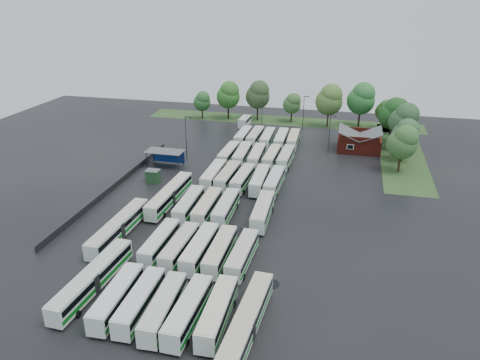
% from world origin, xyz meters
% --- Properties ---
extents(ground, '(160.00, 160.00, 0.00)m').
position_xyz_m(ground, '(0.00, 0.00, 0.00)').
color(ground, black).
rests_on(ground, ground).
extents(brick_building, '(10.07, 8.60, 5.39)m').
position_xyz_m(brick_building, '(24.00, 42.77, 1.87)').
color(brick_building, maroon).
rests_on(brick_building, ground).
extents(wash_shed, '(8.20, 4.20, 3.58)m').
position_xyz_m(wash_shed, '(-17.20, 22.02, 2.99)').
color(wash_shed, '#2D2D30').
rests_on(wash_shed, ground).
extents(utility_hut, '(2.70, 2.20, 2.62)m').
position_xyz_m(utility_hut, '(-16.20, 12.60, 1.32)').
color(utility_hut, '#1A421F').
rests_on(utility_hut, ground).
extents(grass_strip_north, '(80.00, 10.00, 0.01)m').
position_xyz_m(grass_strip_north, '(2.00, 64.80, 0.01)').
color(grass_strip_north, '#2B4A1F').
rests_on(grass_strip_north, ground).
extents(grass_strip_east, '(10.00, 50.00, 0.01)m').
position_xyz_m(grass_strip_east, '(34.00, 42.80, 0.01)').
color(grass_strip_east, '#2B4A1F').
rests_on(grass_strip_east, ground).
extents(west_fence, '(0.10, 50.00, 1.20)m').
position_xyz_m(west_fence, '(-22.20, 8.00, 0.60)').
color(west_fence, '#2D2D30').
rests_on(west_fence, ground).
extents(bus_r0c0, '(2.84, 11.50, 3.18)m').
position_xyz_m(bus_r0c0, '(-4.27, -25.83, 1.75)').
color(bus_r0c0, silver).
rests_on(bus_r0c0, ground).
extents(bus_r0c1, '(2.69, 11.28, 3.12)m').
position_xyz_m(bus_r0c1, '(-1.21, -25.87, 1.72)').
color(bus_r0c1, silver).
rests_on(bus_r0c1, ground).
extents(bus_r0c2, '(2.92, 11.38, 3.14)m').
position_xyz_m(bus_r0c2, '(2.01, -26.33, 1.73)').
color(bus_r0c2, silver).
rests_on(bus_r0c2, ground).
extents(bus_r0c3, '(2.66, 11.48, 3.18)m').
position_xyz_m(bus_r0c3, '(5.06, -26.25, 1.75)').
color(bus_r0c3, silver).
rests_on(bus_r0c3, ground).
extents(bus_r0c4, '(2.71, 11.46, 3.17)m').
position_xyz_m(bus_r0c4, '(8.42, -25.67, 1.75)').
color(bus_r0c4, silver).
rests_on(bus_r0c4, ground).
extents(bus_r1c0, '(2.40, 10.94, 3.04)m').
position_xyz_m(bus_r1c0, '(-4.35, -12.18, 1.67)').
color(bus_r1c0, silver).
rests_on(bus_r1c0, ground).
extents(bus_r1c1, '(2.61, 10.95, 3.03)m').
position_xyz_m(bus_r1c1, '(-1.07, -12.63, 1.67)').
color(bus_r1c1, silver).
rests_on(bus_r1c1, ground).
extents(bus_r1c2, '(2.56, 11.50, 3.19)m').
position_xyz_m(bus_r1c2, '(2.01, -12.59, 1.76)').
color(bus_r1c2, silver).
rests_on(bus_r1c2, ground).
extents(bus_r1c3, '(2.49, 11.23, 3.12)m').
position_xyz_m(bus_r1c3, '(5.01, -12.53, 1.72)').
color(bus_r1c3, silver).
rests_on(bus_r1c3, ground).
extents(bus_r1c4, '(2.55, 10.95, 3.04)m').
position_xyz_m(bus_r1c4, '(8.28, -12.60, 1.67)').
color(bus_r1c4, silver).
rests_on(bus_r1c4, ground).
extents(bus_r2c0, '(2.61, 11.27, 3.12)m').
position_xyz_m(bus_r2c0, '(-4.45, 0.95, 1.72)').
color(bus_r2c0, silver).
rests_on(bus_r2c0, ground).
extents(bus_r2c1, '(2.50, 11.29, 3.14)m').
position_xyz_m(bus_r2c1, '(-1.10, 0.93, 1.72)').
color(bus_r2c1, silver).
rests_on(bus_r2c1, ground).
extents(bus_r2c2, '(2.56, 11.16, 3.09)m').
position_xyz_m(bus_r2c2, '(2.12, 1.32, 1.70)').
color(bus_r2c2, silver).
rests_on(bus_r2c2, ground).
extents(bus_r2c4, '(2.83, 11.61, 3.21)m').
position_xyz_m(bus_r2c4, '(8.47, 1.32, 1.77)').
color(bus_r2c4, silver).
rests_on(bus_r2c4, ground).
extents(bus_r3c0, '(2.52, 11.42, 3.17)m').
position_xyz_m(bus_r3c0, '(-4.22, 15.14, 1.74)').
color(bus_r3c0, silver).
rests_on(bus_r3c0, ground).
extents(bus_r3c1, '(2.73, 11.38, 3.15)m').
position_xyz_m(bus_r3c1, '(-1.26, 15.12, 1.73)').
color(bus_r3c1, silver).
rests_on(bus_r3c1, ground).
extents(bus_r3c2, '(2.77, 11.02, 3.04)m').
position_xyz_m(bus_r3c2, '(1.91, 14.76, 1.67)').
color(bus_r3c2, silver).
rests_on(bus_r3c2, ground).
extents(bus_r3c3, '(2.67, 11.25, 3.12)m').
position_xyz_m(bus_r3c3, '(5.31, 14.67, 1.71)').
color(bus_r3c3, silver).
rests_on(bus_r3c3, ground).
extents(bus_r3c4, '(2.55, 11.21, 3.11)m').
position_xyz_m(bus_r3c4, '(8.22, 14.61, 1.71)').
color(bus_r3c4, silver).
rests_on(bus_r3c4, ground).
extents(bus_r4c0, '(2.51, 11.02, 3.06)m').
position_xyz_m(bus_r4c0, '(-4.58, 28.33, 1.68)').
color(bus_r4c0, silver).
rests_on(bus_r4c0, ground).
extents(bus_r4c1, '(2.83, 11.55, 3.19)m').
position_xyz_m(bus_r4c1, '(-1.37, 28.16, 1.76)').
color(bus_r4c1, silver).
rests_on(bus_r4c1, ground).
extents(bus_r4c2, '(2.76, 11.35, 3.14)m').
position_xyz_m(bus_r4c2, '(1.95, 28.12, 1.73)').
color(bus_r4c2, silver).
rests_on(bus_r4c2, ground).
extents(bus_r4c3, '(2.49, 10.97, 3.05)m').
position_xyz_m(bus_r4c3, '(5.27, 28.50, 1.67)').
color(bus_r4c3, silver).
rests_on(bus_r4c3, ground).
extents(bus_r4c4, '(2.61, 11.07, 3.07)m').
position_xyz_m(bus_r4c4, '(8.35, 28.71, 1.69)').
color(bus_r4c4, silver).
rests_on(bus_r4c4, ground).
extents(bus_r5c0, '(2.35, 10.94, 3.04)m').
position_xyz_m(bus_r5c0, '(-4.44, 41.95, 1.67)').
color(bus_r5c0, silver).
rests_on(bus_r5c0, ground).
extents(bus_r5c1, '(2.46, 11.23, 3.12)m').
position_xyz_m(bus_r5c1, '(-1.38, 42.17, 1.72)').
color(bus_r5c1, silver).
rests_on(bus_r5c1, ground).
extents(bus_r5c2, '(2.65, 11.15, 3.09)m').
position_xyz_m(bus_r5c2, '(1.82, 41.77, 1.70)').
color(bus_r5c2, silver).
rests_on(bus_r5c2, ground).
extents(bus_r5c3, '(2.64, 11.33, 3.14)m').
position_xyz_m(bus_r5c3, '(5.30, 41.70, 1.73)').
color(bus_r5c3, silver).
rests_on(bus_r5c3, ground).
extents(bus_r5c4, '(2.67, 10.98, 3.04)m').
position_xyz_m(bus_r5c4, '(8.21, 42.25, 1.67)').
color(bus_r5c4, silver).
rests_on(bus_r5c4, ground).
extents(artic_bus_west_a, '(3.12, 16.74, 3.09)m').
position_xyz_m(artic_bus_west_a, '(-9.17, -22.97, 1.71)').
color(artic_bus_west_a, silver).
rests_on(artic_bus_west_a, ground).
extents(artic_bus_west_b, '(2.80, 16.85, 3.12)m').
position_xyz_m(artic_bus_west_b, '(-9.18, 3.95, 1.73)').
color(artic_bus_west_b, silver).
rests_on(artic_bus_west_b, ground).
extents(artic_bus_west_c, '(2.68, 16.70, 3.09)m').
position_xyz_m(artic_bus_west_c, '(-12.44, -9.39, 1.71)').
color(artic_bus_west_c, silver).
rests_on(artic_bus_west_c, ground).
extents(artic_bus_east, '(3.21, 17.06, 3.15)m').
position_xyz_m(artic_bus_east, '(12.08, -26.74, 1.75)').
color(artic_bus_east, silver).
rests_on(artic_bus_east, ground).
extents(minibus, '(2.61, 6.35, 2.73)m').
position_xyz_m(minibus, '(-7.33, 56.11, 1.52)').
color(minibus, silver).
rests_on(minibus, ground).
extents(tree_north_0, '(5.03, 5.03, 8.34)m').
position_xyz_m(tree_north_0, '(-21.37, 61.36, 5.36)').
color(tree_north_0, '#38251B').
rests_on(tree_north_0, ground).
extents(tree_north_1, '(6.83, 6.83, 11.32)m').
position_xyz_m(tree_north_1, '(-13.79, 63.07, 7.28)').
color(tree_north_1, black).
rests_on(tree_north_1, ground).
extents(tree_north_2, '(7.04, 7.04, 11.66)m').
position_xyz_m(tree_north_2, '(-5.22, 64.34, 7.50)').
color(tree_north_2, black).
rests_on(tree_north_2, ground).
extents(tree_north_3, '(5.18, 5.17, 8.57)m').
position_xyz_m(tree_north_3, '(4.86, 64.23, 5.51)').
color(tree_north_3, black).
rests_on(tree_north_3, ground).
extents(tree_north_4, '(7.43, 7.43, 12.30)m').
position_xyz_m(tree_north_4, '(15.46, 60.95, 7.91)').
color(tree_north_4, '#39291B').
rests_on(tree_north_4, ground).
extents(tree_north_5, '(7.63, 7.63, 12.64)m').
position_xyz_m(tree_north_5, '(23.99, 63.51, 8.13)').
color(tree_north_5, black).
rests_on(tree_north_5, ground).
extents(tree_north_6, '(4.98, 4.98, 8.25)m').
position_xyz_m(tree_north_6, '(30.47, 62.91, 5.31)').
color(tree_north_6, '#3A2418').
rests_on(tree_north_6, ground).
extents(tree_east_0, '(6.30, 6.30, 10.44)m').
position_xyz_m(tree_east_0, '(32.58, 30.20, 6.71)').
color(tree_east_0, '#392514').
rests_on(tree_east_0, ground).
extents(tree_east_1, '(6.02, 6.02, 9.97)m').
position_xyz_m(tree_east_1, '(33.67, 37.25, 6.42)').
color(tree_east_1, black).
rests_on(tree_east_1, ground).
extents(tree_east_2, '(6.97, 6.97, 11.55)m').
position_xyz_m(tree_east_2, '(33.98, 45.85, 7.43)').
color(tree_east_2, black).
rests_on(tree_east_2, ground).
extents(tree_east_3, '(6.90, 6.90, 11.42)m').
position_xyz_m(tree_east_3, '(31.78, 51.66, 7.35)').
color(tree_east_3, '#37271E').
rests_on(tree_east_3, ground).
extents(tree_east_4, '(5.80, 5.80, 9.61)m').
position_xyz_m(tree_east_4, '(33.44, 59.30, 6.18)').
color(tree_east_4, '#30241A').
rests_on(tree_east_4, ground).
extents(lamp_post_ne, '(1.42, 0.28, 9.19)m').
position_xyz_m(lamp_post_ne, '(17.11, 38.87, 5.34)').
color(lamp_post_ne, '#2D2D30').
rests_on(lamp_post_ne, ground).
extents(lamp_post_nw, '(1.59, 0.31, 10.33)m').
position_xyz_m(lamp_post_nw, '(-13.66, 26.09, 6.00)').
color(lamp_post_nw, '#2D2D30').
rests_on(lamp_post_nw, ground).
extents(lamp_post_back_w, '(1.40, 0.27, 9.06)m').
position_xyz_m(lamp_post_back_w, '(-1.78, 53.34, 5.26)').
color(lamp_post_back_w, '#2D2D30').
rests_on(lamp_post_back_w, ground).
extents(lamp_post_back_e, '(1.47, 0.29, 9.56)m').
position_xyz_m(lamp_post_back_e, '(9.07, 56.30, 5.55)').
color(lamp_post_back_e, '#2D2D30').
rests_on(lamp_post_back_e, ground).
extents(puddle_0, '(3.68, 3.68, 0.01)m').
position_xyz_m(puddle_0, '(-3.62, -20.49, 0.00)').
color(puddle_0, black).
rests_on(puddle_0, ground).
extents(puddle_1, '(3.84, 3.84, 0.01)m').
position_xyz_m(puddle_1, '(5.34, -24.71, 0.00)').
color(puddle_1, black).
rests_on(puddle_1, ground).
extents(puddle_2, '(7.16, 7.16, 0.01)m').
position_xyz_m(puddle_2, '(-5.19, 4.34, 0.00)').
color(puddle_2, black).
rests_on(puddle_2, ground).
extents(puddle_3, '(4.22, 4.22, 0.01)m').
position_xyz_m(puddle_3, '(4.40, -3.67, 0.00)').
color(puddle_3, black).
rests_on(puddle_3, ground).
extents(puddle_4, '(2.67, 2.67, 0.01)m').
position_xyz_m(puddle_4, '(12.92, -16.31, 0.00)').
color(puddle_4, black).
rests_on(puddle_4, ground).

